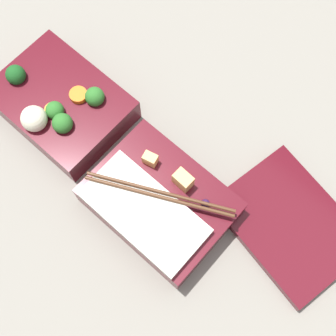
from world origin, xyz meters
name	(u,v)px	position (x,y,z in m)	size (l,w,h in m)	color
ground_plane	(106,152)	(0.00, 0.00, 0.00)	(3.00, 3.00, 0.00)	gray
bento_tray_vegetable	(61,104)	(-0.10, 0.00, 0.03)	(0.20, 0.15, 0.08)	#510F19
bento_tray_rice	(159,203)	(0.12, -0.01, 0.03)	(0.20, 0.15, 0.08)	#510F19
bento_lid	(290,224)	(0.29, 0.10, 0.01)	(0.20, 0.15, 0.02)	#510F19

